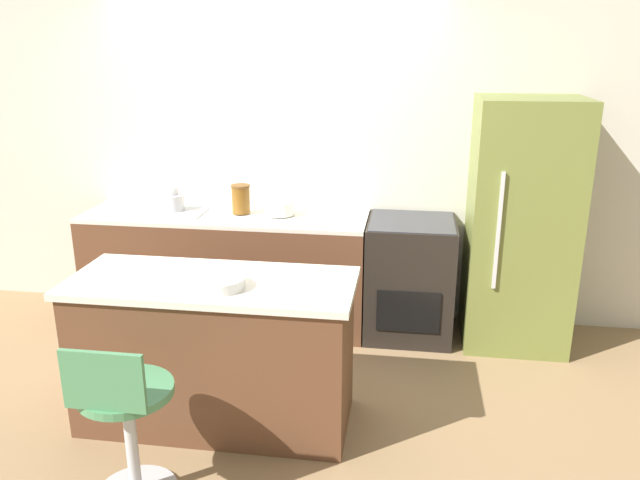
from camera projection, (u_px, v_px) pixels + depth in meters
name	position (u px, v px, depth m)	size (l,w,h in m)	color
ground_plane	(259.00, 342.00, 4.66)	(14.00, 14.00, 0.00)	#8E704C
wall_back	(275.00, 153.00, 4.90)	(8.00, 0.06, 2.60)	beige
back_counter	(227.00, 269.00, 4.88)	(2.18, 0.63, 0.89)	brown
kitchen_island	(215.00, 351.00, 3.58)	(1.60, 0.66, 0.88)	brown
oven_range	(409.00, 278.00, 4.68)	(0.64, 0.64, 0.89)	black
refrigerator	(521.00, 225.00, 4.43)	(0.72, 0.67, 1.79)	olive
stool_chair	(126.00, 422.00, 2.92)	(0.44, 0.44, 0.89)	#B7B7BC
kettle	(173.00, 200.00, 4.82)	(0.17, 0.17, 0.20)	silver
mixing_bowl	(279.00, 208.00, 4.71)	(0.23, 0.23, 0.10)	white
canister_jar	(241.00, 199.00, 4.73)	(0.14, 0.14, 0.22)	brown
fruit_bowl	(220.00, 283.00, 3.32)	(0.27, 0.27, 0.06)	white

